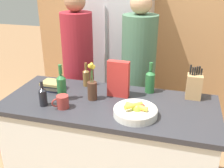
{
  "coord_description": "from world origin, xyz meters",
  "views": [
    {
      "loc": [
        0.52,
        -1.79,
        1.89
      ],
      "look_at": [
        0.0,
        0.09,
        1.05
      ],
      "focal_mm": 42.0,
      "sensor_mm": 36.0,
      "label": 1
    }
  ],
  "objects_px": {
    "person_at_sink": "(78,66)",
    "fruit_bowl": "(136,111)",
    "bottle_vinegar": "(62,86)",
    "person_in_blue": "(138,71)",
    "refrigerator": "(117,55)",
    "cereal_box": "(118,79)",
    "coffee_mug": "(62,102)",
    "bottle_water": "(43,96)",
    "bottle_oil": "(86,77)",
    "knife_block": "(194,86)",
    "book_stack": "(53,86)",
    "flower_vase": "(92,87)",
    "bottle_wine": "(150,81)"
  },
  "relations": [
    {
      "from": "person_at_sink",
      "to": "fruit_bowl",
      "type": "bearing_deg",
      "value": -18.38
    },
    {
      "from": "bottle_vinegar",
      "to": "person_in_blue",
      "type": "height_order",
      "value": "person_in_blue"
    },
    {
      "from": "refrigerator",
      "to": "fruit_bowl",
      "type": "height_order",
      "value": "refrigerator"
    },
    {
      "from": "cereal_box",
      "to": "person_in_blue",
      "type": "bearing_deg",
      "value": 81.48
    },
    {
      "from": "coffee_mug",
      "to": "bottle_water",
      "type": "bearing_deg",
      "value": -179.08
    },
    {
      "from": "cereal_box",
      "to": "coffee_mug",
      "type": "bearing_deg",
      "value": -138.58
    },
    {
      "from": "bottle_vinegar",
      "to": "person_in_blue",
      "type": "bearing_deg",
      "value": 54.42
    },
    {
      "from": "refrigerator",
      "to": "coffee_mug",
      "type": "xyz_separation_m",
      "value": [
        -0.07,
        -1.4,
        0.03
      ]
    },
    {
      "from": "bottle_water",
      "to": "person_in_blue",
      "type": "bearing_deg",
      "value": 54.32
    },
    {
      "from": "cereal_box",
      "to": "bottle_water",
      "type": "distance_m",
      "value": 0.61
    },
    {
      "from": "bottle_oil",
      "to": "bottle_vinegar",
      "type": "xyz_separation_m",
      "value": [
        -0.09,
        -0.32,
        0.03
      ]
    },
    {
      "from": "bottle_oil",
      "to": "person_in_blue",
      "type": "height_order",
      "value": "person_in_blue"
    },
    {
      "from": "fruit_bowl",
      "to": "bottle_oil",
      "type": "relative_size",
      "value": 1.46
    },
    {
      "from": "refrigerator",
      "to": "bottle_vinegar",
      "type": "xyz_separation_m",
      "value": [
        -0.13,
        -1.27,
        0.1
      ]
    },
    {
      "from": "knife_block",
      "to": "refrigerator",
      "type": "bearing_deg",
      "value": 132.98
    },
    {
      "from": "refrigerator",
      "to": "bottle_oil",
      "type": "bearing_deg",
      "value": -92.59
    },
    {
      "from": "book_stack",
      "to": "bottle_vinegar",
      "type": "xyz_separation_m",
      "value": [
        0.16,
        -0.15,
        0.08
      ]
    },
    {
      "from": "knife_block",
      "to": "bottle_oil",
      "type": "xyz_separation_m",
      "value": [
        -0.93,
        0.0,
        -0.02
      ]
    },
    {
      "from": "book_stack",
      "to": "bottle_vinegar",
      "type": "height_order",
      "value": "bottle_vinegar"
    },
    {
      "from": "flower_vase",
      "to": "bottle_vinegar",
      "type": "bearing_deg",
      "value": -162.88
    },
    {
      "from": "flower_vase",
      "to": "bottle_water",
      "type": "height_order",
      "value": "flower_vase"
    },
    {
      "from": "flower_vase",
      "to": "person_at_sink",
      "type": "xyz_separation_m",
      "value": [
        -0.36,
        0.58,
        -0.05
      ]
    },
    {
      "from": "cereal_box",
      "to": "fruit_bowl",
      "type": "bearing_deg",
      "value": -54.42
    },
    {
      "from": "refrigerator",
      "to": "cereal_box",
      "type": "xyz_separation_m",
      "value": [
        0.29,
        -1.08,
        0.14
      ]
    },
    {
      "from": "fruit_bowl",
      "to": "coffee_mug",
      "type": "xyz_separation_m",
      "value": [
        -0.56,
        -0.03,
        0.01
      ]
    },
    {
      "from": "bottle_wine",
      "to": "bottle_water",
      "type": "height_order",
      "value": "bottle_wine"
    },
    {
      "from": "knife_block",
      "to": "bottle_oil",
      "type": "distance_m",
      "value": 0.93
    },
    {
      "from": "bottle_oil",
      "to": "refrigerator",
      "type": "bearing_deg",
      "value": 87.41
    },
    {
      "from": "bottle_wine",
      "to": "person_at_sink",
      "type": "bearing_deg",
      "value": 157.83
    },
    {
      "from": "fruit_bowl",
      "to": "bottle_wine",
      "type": "distance_m",
      "value": 0.44
    },
    {
      "from": "cereal_box",
      "to": "bottle_oil",
      "type": "relative_size",
      "value": 1.4
    },
    {
      "from": "bottle_water",
      "to": "refrigerator",
      "type": "bearing_deg",
      "value": 80.74
    },
    {
      "from": "knife_block",
      "to": "bottle_wine",
      "type": "relative_size",
      "value": 1.06
    },
    {
      "from": "refrigerator",
      "to": "knife_block",
      "type": "distance_m",
      "value": 1.31
    },
    {
      "from": "cereal_box",
      "to": "bottle_wine",
      "type": "height_order",
      "value": "cereal_box"
    },
    {
      "from": "coffee_mug",
      "to": "bottle_oil",
      "type": "distance_m",
      "value": 0.45
    },
    {
      "from": "fruit_bowl",
      "to": "bottle_wine",
      "type": "xyz_separation_m",
      "value": [
        0.04,
        0.43,
        0.07
      ]
    },
    {
      "from": "bottle_water",
      "to": "flower_vase",
      "type": "bearing_deg",
      "value": 31.75
    },
    {
      "from": "knife_block",
      "to": "flower_vase",
      "type": "relative_size",
      "value": 0.9
    },
    {
      "from": "bottle_water",
      "to": "fruit_bowl",
      "type": "bearing_deg",
      "value": 2.78
    },
    {
      "from": "cereal_box",
      "to": "knife_block",
      "type": "bearing_deg",
      "value": 12.22
    },
    {
      "from": "refrigerator",
      "to": "bottle_water",
      "type": "bearing_deg",
      "value": -99.26
    },
    {
      "from": "coffee_mug",
      "to": "bottle_vinegar",
      "type": "distance_m",
      "value": 0.16
    },
    {
      "from": "fruit_bowl",
      "to": "person_in_blue",
      "type": "distance_m",
      "value": 0.8
    },
    {
      "from": "coffee_mug",
      "to": "bottle_oil",
      "type": "height_order",
      "value": "bottle_oil"
    },
    {
      "from": "bottle_oil",
      "to": "bottle_wine",
      "type": "distance_m",
      "value": 0.57
    },
    {
      "from": "flower_vase",
      "to": "person_in_blue",
      "type": "bearing_deg",
      "value": 67.05
    },
    {
      "from": "person_at_sink",
      "to": "bottle_oil",
      "type": "bearing_deg",
      "value": -30.68
    },
    {
      "from": "flower_vase",
      "to": "person_in_blue",
      "type": "distance_m",
      "value": 0.68
    },
    {
      "from": "coffee_mug",
      "to": "person_in_blue",
      "type": "bearing_deg",
      "value": 62.23
    }
  ]
}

